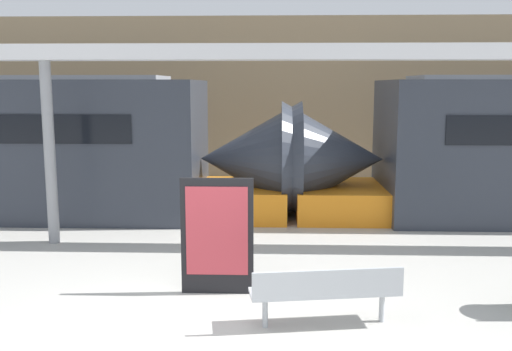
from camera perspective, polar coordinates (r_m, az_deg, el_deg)
name	(u,v)px	position (r m, az deg, el deg)	size (l,w,h in m)	color
ground_plane	(205,342)	(7.00, -5.13, -16.24)	(60.00, 60.00, 0.00)	#B2AFA8
station_wall	(249,102)	(17.23, -0.72, 7.39)	(56.00, 0.20, 5.00)	#9E8460
bench_near	(326,290)	(7.23, 7.01, -11.26)	(1.92, 0.72, 0.78)	#ADB2B7
poster_board	(217,236)	(8.21, -3.91, -6.03)	(1.04, 0.07, 1.69)	black
support_column_near	(50,154)	(11.36, -19.93, 2.06)	(0.21, 0.21, 3.43)	gray
canopy_beam	(44,53)	(11.31, -20.45, 11.44)	(28.00, 0.60, 0.28)	silver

